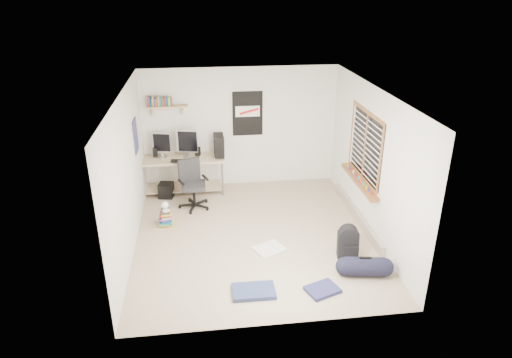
{
  "coord_description": "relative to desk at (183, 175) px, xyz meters",
  "views": [
    {
      "loc": [
        -0.83,
        -6.79,
        4.06
      ],
      "look_at": [
        0.05,
        0.12,
        1.01
      ],
      "focal_mm": 32.0,
      "sensor_mm": 36.0,
      "label": 1
    }
  ],
  "objects": [
    {
      "name": "duffel_bag",
      "position": [
        2.73,
        -3.36,
        -0.22
      ],
      "size": [
        0.34,
        0.34,
        0.58
      ],
      "primitive_type": "cylinder",
      "rotation": [
        0.0,
        0.0,
        -0.16
      ],
      "color": "black",
      "rests_on": "floor"
    },
    {
      "name": "window",
      "position": [
        3.19,
        -1.7,
        1.08
      ],
      "size": [
        0.1,
        1.5,
        1.26
      ],
      "primitive_type": "cube",
      "color": "brown",
      "rests_on": "right_wall"
    },
    {
      "name": "backpack",
      "position": [
        2.64,
        -2.82,
        -0.16
      ],
      "size": [
        0.37,
        0.31,
        0.43
      ],
      "primitive_type": "cube",
      "rotation": [
        0.0,
        0.0,
        -0.18
      ],
      "color": "black",
      "rests_on": "floor"
    },
    {
      "name": "right_wall",
      "position": [
        3.24,
        -2.0,
        0.89
      ],
      "size": [
        0.01,
        4.5,
        2.5
      ],
      "primitive_type": "cube",
      "color": "silver",
      "rests_on": "ground"
    },
    {
      "name": "jeans_b",
      "position": [
        2.02,
        -3.66,
        -0.34
      ],
      "size": [
        0.53,
        0.47,
        0.06
      ],
      "primitive_type": "cube",
      "rotation": [
        0.0,
        0.0,
        0.36
      ],
      "color": "#22254E",
      "rests_on": "floor"
    },
    {
      "name": "desk_lamp",
      "position": [
        -0.26,
        -1.46,
        0.02
      ],
      "size": [
        0.2,
        0.25,
        0.22
      ],
      "primitive_type": "cube",
      "rotation": [
        0.0,
        0.0,
        0.39
      ],
      "color": "silver",
      "rests_on": "book_stack"
    },
    {
      "name": "poster_left_wall",
      "position": [
        -0.75,
        -0.8,
        1.14
      ],
      "size": [
        0.02,
        0.42,
        0.6
      ],
      "primitive_type": "cube",
      "color": "navy",
      "rests_on": "left_wall"
    },
    {
      "name": "desk",
      "position": [
        0.0,
        0.0,
        0.0
      ],
      "size": [
        1.89,
        1.3,
        0.79
      ],
      "primitive_type": "cube",
      "rotation": [
        0.0,
        0.0,
        -0.34
      ],
      "color": "tan",
      "rests_on": "floor"
    },
    {
      "name": "keyboard",
      "position": [
        -0.01,
        -0.32,
        0.44
      ],
      "size": [
        0.37,
        0.17,
        0.02
      ],
      "primitive_type": "cube",
      "rotation": [
        0.0,
        0.0,
        -0.12
      ],
      "color": "black",
      "rests_on": "desk"
    },
    {
      "name": "monitor_left",
      "position": [
        -0.37,
        0.0,
        0.63
      ],
      "size": [
        0.39,
        0.18,
        0.41
      ],
      "primitive_type": "cube",
      "rotation": [
        0.0,
        0.0,
        -0.23
      ],
      "color": "#B7B8BD",
      "rests_on": "desk"
    },
    {
      "name": "subwoofer",
      "position": [
        -0.34,
        -0.26,
        -0.22
      ],
      "size": [
        0.32,
        0.32,
        0.31
      ],
      "primitive_type": "cube",
      "rotation": [
        0.0,
        0.0,
        -0.17
      ],
      "color": "black",
      "rests_on": "floor"
    },
    {
      "name": "poster_back_wall",
      "position": [
        1.39,
        0.23,
        1.19
      ],
      "size": [
        0.62,
        0.03,
        0.92
      ],
      "primitive_type": "cube",
      "color": "black",
      "rests_on": "back_wall"
    },
    {
      "name": "jeans_a",
      "position": [
        1.04,
        -3.58,
        -0.33
      ],
      "size": [
        0.61,
        0.39,
        0.07
      ],
      "primitive_type": "cube",
      "rotation": [
        0.0,
        0.0,
        -0.01
      ],
      "color": "navy",
      "rests_on": "floor"
    },
    {
      "name": "speaker_right",
      "position": [
        0.34,
        -0.05,
        0.52
      ],
      "size": [
        0.12,
        0.12,
        0.18
      ],
      "primitive_type": "cube",
      "rotation": [
        0.0,
        0.0,
        -0.43
      ],
      "color": "black",
      "rests_on": "desk"
    },
    {
      "name": "floor",
      "position": [
        1.24,
        -2.0,
        -0.37
      ],
      "size": [
        4.0,
        4.5,
        0.01
      ],
      "primitive_type": "cube",
      "color": "gray",
      "rests_on": "ground"
    },
    {
      "name": "left_wall",
      "position": [
        -0.77,
        -2.0,
        0.89
      ],
      "size": [
        0.01,
        4.5,
        2.5
      ],
      "primitive_type": "cube",
      "color": "silver",
      "rests_on": "ground"
    },
    {
      "name": "book_stack",
      "position": [
        -0.28,
        -1.44,
        -0.21
      ],
      "size": [
        0.54,
        0.48,
        0.31
      ],
      "primitive_type": "cube",
      "rotation": [
        0.0,
        0.0,
        0.26
      ],
      "color": "olive",
      "rests_on": "floor"
    },
    {
      "name": "wall_shelf",
      "position": [
        -0.21,
        0.14,
        1.42
      ],
      "size": [
        0.8,
        0.22,
        0.24
      ],
      "primitive_type": "cube",
      "color": "tan",
      "rests_on": "back_wall"
    },
    {
      "name": "monitor_right",
      "position": [
        0.14,
        -0.07,
        0.66
      ],
      "size": [
        0.44,
        0.2,
        0.47
      ],
      "primitive_type": "cube",
      "rotation": [
        0.0,
        0.0,
        -0.23
      ],
      "color": "#A4A3A8",
      "rests_on": "desk"
    },
    {
      "name": "office_chair",
      "position": [
        0.23,
        -0.79,
        0.12
      ],
      "size": [
        0.79,
        0.79,
        0.95
      ],
      "primitive_type": "cube",
      "rotation": [
        0.0,
        0.0,
        0.35
      ],
      "color": "#242426",
      "rests_on": "floor"
    },
    {
      "name": "baseboard_heater",
      "position": [
        3.19,
        -1.7,
        -0.28
      ],
      "size": [
        0.08,
        2.5,
        0.18
      ],
      "primitive_type": "cube",
      "color": "#B7B2A8",
      "rests_on": "floor"
    },
    {
      "name": "back_wall",
      "position": [
        1.24,
        0.25,
        0.89
      ],
      "size": [
        4.0,
        0.01,
        2.5
      ],
      "primitive_type": "cube",
      "color": "silver",
      "rests_on": "ground"
    },
    {
      "name": "speaker_left",
      "position": [
        -0.51,
        0.0,
        0.52
      ],
      "size": [
        0.1,
        0.1,
        0.18
      ],
      "primitive_type": "cube",
      "rotation": [
        0.0,
        0.0,
        0.05
      ],
      "color": "black",
      "rests_on": "desk"
    },
    {
      "name": "ceiling",
      "position": [
        1.24,
        -2.0,
        2.14
      ],
      "size": [
        4.0,
        4.5,
        0.01
      ],
      "primitive_type": "cube",
      "color": "white",
      "rests_on": "ground"
    },
    {
      "name": "tshirt",
      "position": [
        1.43,
        -2.51,
        -0.34
      ],
      "size": [
        0.59,
        0.56,
        0.04
      ],
      "primitive_type": "cube",
      "rotation": [
        0.0,
        0.0,
        0.47
      ],
      "color": "silver",
      "rests_on": "floor"
    },
    {
      "name": "pc_tower",
      "position": [
        0.77,
        -0.07,
        0.64
      ],
      "size": [
        0.2,
        0.41,
        0.42
      ],
      "primitive_type": "cube",
      "rotation": [
        0.0,
        0.0,
        0.02
      ],
      "color": "black",
      "rests_on": "desk"
    }
  ]
}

